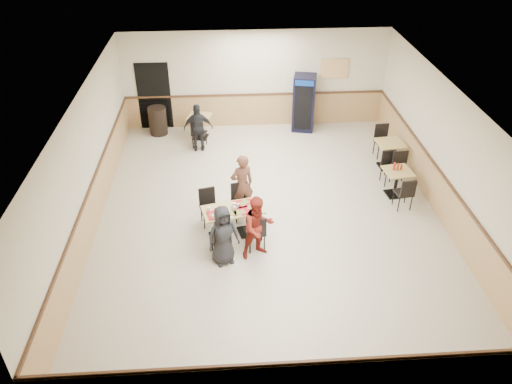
{
  "coord_description": "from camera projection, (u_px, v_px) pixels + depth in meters",
  "views": [
    {
      "loc": [
        -0.94,
        -9.52,
        6.97
      ],
      "look_at": [
        -0.34,
        -0.5,
        1.03
      ],
      "focal_mm": 35.0,
      "sensor_mm": 36.0,
      "label": 1
    }
  ],
  "objects": [
    {
      "name": "back_table_chair_lone",
      "position": [
        199.0,
        132.0,
        14.5
      ],
      "size": [
        0.5,
        0.5,
        0.9
      ],
      "primitive_type": null,
      "rotation": [
        0.0,
        0.0,
        2.9
      ],
      "color": "black",
      "rests_on": "ground"
    },
    {
      "name": "pepsi_cooler",
      "position": [
        304.0,
        103.0,
        15.24
      ],
      "size": [
        0.78,
        0.78,
        1.73
      ],
      "rotation": [
        0.0,
        0.0,
        -0.21
      ],
      "color": "black",
      "rests_on": "ground"
    },
    {
      "name": "ground",
      "position": [
        269.0,
        216.0,
        11.81
      ],
      "size": [
        10.0,
        10.0,
        0.0
      ],
      "primitive_type": "plane",
      "color": "beige",
      "rests_on": "ground"
    },
    {
      "name": "side_table_near",
      "position": [
        397.0,
        179.0,
        12.33
      ],
      "size": [
        0.72,
        0.72,
        0.7
      ],
      "rotation": [
        0.0,
        0.0,
        0.12
      ],
      "color": "black",
      "rests_on": "ground"
    },
    {
      "name": "side_table_near_chair_south",
      "position": [
        404.0,
        192.0,
        11.88
      ],
      "size": [
        0.46,
        0.46,
        0.88
      ],
      "primitive_type": null,
      "rotation": [
        0.0,
        0.0,
        3.26
      ],
      "color": "black",
      "rests_on": "ground"
    },
    {
      "name": "diner_man_opposite",
      "position": [
        242.0,
        185.0,
        11.54
      ],
      "size": [
        0.65,
        0.54,
        1.54
      ],
      "primitive_type": "imported",
      "rotation": [
        0.0,
        0.0,
        3.5
      ],
      "color": "brown",
      "rests_on": "ground"
    },
    {
      "name": "tabletop_clutter",
      "position": [
        235.0,
        210.0,
        10.78
      ],
      "size": [
        1.18,
        0.77,
        0.12
      ],
      "rotation": [
        0.0,
        0.0,
        0.23
      ],
      "color": "red",
      "rests_on": "main_table"
    },
    {
      "name": "side_table_near_chair_north",
      "position": [
        390.0,
        168.0,
        12.81
      ],
      "size": [
        0.46,
        0.46,
        0.88
      ],
      "primitive_type": null,
      "rotation": [
        0.0,
        0.0,
        0.12
      ],
      "color": "black",
      "rests_on": "ground"
    },
    {
      "name": "lone_diner",
      "position": [
        198.0,
        128.0,
        14.16
      ],
      "size": [
        0.84,
        0.36,
        1.42
      ],
      "primitive_type": "imported",
      "rotation": [
        0.0,
        0.0,
        3.16
      ],
      "color": "black",
      "rests_on": "ground"
    },
    {
      "name": "trash_bin",
      "position": [
        158.0,
        121.0,
        15.2
      ],
      "size": [
        0.55,
        0.55,
        0.86
      ],
      "primitive_type": "cylinder",
      "color": "black",
      "rests_on": "ground"
    },
    {
      "name": "back_table",
      "position": [
        200.0,
        123.0,
        14.96
      ],
      "size": [
        0.8,
        0.8,
        0.71
      ],
      "rotation": [
        0.0,
        0.0,
        -0.24
      ],
      "color": "black",
      "rests_on": "ground"
    },
    {
      "name": "main_chairs",
      "position": [
        231.0,
        219.0,
        10.96
      ],
      "size": [
        1.48,
        1.77,
        0.89
      ],
      "rotation": [
        0.0,
        0.0,
        0.23
      ],
      "color": "black",
      "rests_on": "ground"
    },
    {
      "name": "side_table_far",
      "position": [
        389.0,
        151.0,
        13.47
      ],
      "size": [
        0.76,
        0.76,
        0.75
      ],
      "rotation": [
        0.0,
        0.0,
        0.09
      ],
      "color": "black",
      "rests_on": "ground"
    },
    {
      "name": "main_table",
      "position": [
        233.0,
        218.0,
        10.96
      ],
      "size": [
        1.43,
        0.94,
        0.71
      ],
      "rotation": [
        0.0,
        0.0,
        0.23
      ],
      "color": "black",
      "rests_on": "ground"
    },
    {
      "name": "diner_woman_left",
      "position": [
        223.0,
        235.0,
        10.11
      ],
      "size": [
        0.78,
        0.64,
        1.36
      ],
      "primitive_type": "imported",
      "rotation": [
        0.0,
        0.0,
        0.37
      ],
      "color": "black",
      "rests_on": "ground"
    },
    {
      "name": "room_shell",
      "position": [
        325.0,
        142.0,
        13.72
      ],
      "size": [
        10.0,
        10.0,
        10.0
      ],
      "color": "silver",
      "rests_on": "ground"
    },
    {
      "name": "side_table_far_chair_south",
      "position": [
        396.0,
        163.0,
        12.99
      ],
      "size": [
        0.48,
        0.48,
        0.95
      ],
      "primitive_type": null,
      "rotation": [
        0.0,
        0.0,
        3.23
      ],
      "color": "black",
      "rests_on": "ground"
    },
    {
      "name": "side_table_far_chair_north",
      "position": [
        383.0,
        141.0,
        13.98
      ],
      "size": [
        0.48,
        0.48,
        0.95
      ],
      "primitive_type": null,
      "rotation": [
        0.0,
        0.0,
        0.09
      ],
      "color": "black",
      "rests_on": "ground"
    },
    {
      "name": "condiment_caddy",
      "position": [
        397.0,
        167.0,
        12.2
      ],
      "size": [
        0.23,
        0.06,
        0.2
      ],
      "color": "red",
      "rests_on": "side_table_near"
    },
    {
      "name": "diner_woman_right",
      "position": [
        258.0,
        227.0,
        10.27
      ],
      "size": [
        0.85,
        0.76,
        1.44
      ],
      "primitive_type": "imported",
      "rotation": [
        0.0,
        0.0,
        0.37
      ],
      "color": "maroon",
      "rests_on": "ground"
    }
  ]
}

